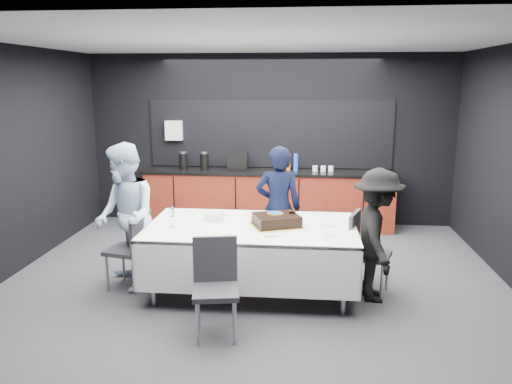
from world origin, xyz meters
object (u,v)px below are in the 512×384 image
(plate_stack, at_px, (215,216))
(person_center, at_px, (278,208))
(champagne_flute, at_px, (172,213))
(chair_left, at_px, (133,244))
(cake_assembly, at_px, (277,220))
(person_right, at_px, (377,235))
(chair_near, at_px, (215,280))
(chair_right, at_px, (363,247))
(person_left, at_px, (125,217))
(party_table, at_px, (252,237))

(plate_stack, relative_size, person_center, 0.15)
(champagne_flute, bearing_deg, chair_left, 168.31)
(cake_assembly, bearing_deg, person_right, -4.65)
(chair_near, height_order, person_right, person_right)
(chair_near, xyz_separation_m, person_right, (1.61, 0.92, 0.19))
(chair_right, bearing_deg, chair_left, -176.90)
(person_left, height_order, person_right, person_left)
(party_table, xyz_separation_m, champagne_flute, (-0.86, -0.16, 0.30))
(plate_stack, height_order, person_center, person_center)
(chair_left, bearing_deg, chair_near, -40.02)
(chair_left, bearing_deg, party_table, 2.34)
(person_center, distance_m, person_right, 1.41)
(plate_stack, relative_size, chair_left, 0.25)
(chair_near, distance_m, person_right, 1.86)
(champagne_flute, distance_m, chair_right, 2.17)
(chair_left, xyz_separation_m, person_right, (2.74, -0.03, 0.19))
(person_right, bearing_deg, party_table, 85.15)
(chair_left, distance_m, chair_near, 1.47)
(chair_near, bearing_deg, plate_stack, 100.33)
(chair_right, xyz_separation_m, person_left, (-2.70, -0.11, 0.31))
(person_right, bearing_deg, chair_near, 118.38)
(party_table, bearing_deg, chair_left, -177.66)
(person_left, bearing_deg, person_right, 56.17)
(cake_assembly, xyz_separation_m, person_left, (-1.73, -0.02, -0.00))
(chair_left, relative_size, chair_right, 1.00)
(champagne_flute, distance_m, person_right, 2.25)
(party_table, height_order, person_right, person_right)
(chair_left, height_order, chair_near, same)
(plate_stack, height_order, chair_near, chair_near)
(champagne_flute, bearing_deg, plate_stack, 38.30)
(person_center, xyz_separation_m, person_right, (1.11, -0.87, -0.06))
(party_table, relative_size, person_right, 1.59)
(chair_right, bearing_deg, person_left, -177.76)
(chair_left, xyz_separation_m, person_center, (1.62, 0.84, 0.25))
(party_table, bearing_deg, chair_near, -103.35)
(plate_stack, bearing_deg, chair_near, -79.67)
(plate_stack, xyz_separation_m, person_left, (-1.00, -0.19, 0.01))
(chair_near, bearing_deg, person_right, 29.69)
(party_table, xyz_separation_m, person_left, (-1.45, -0.02, 0.20))
(chair_near, distance_m, person_center, 1.87)
(party_table, bearing_deg, person_center, 71.83)
(cake_assembly, height_order, chair_right, cake_assembly)
(person_right, bearing_deg, champagne_flute, 90.61)
(chair_near, bearing_deg, cake_assembly, 62.86)
(champagne_flute, bearing_deg, party_table, 10.46)
(champagne_flute, bearing_deg, person_center, 40.07)
(champagne_flute, height_order, person_left, person_left)
(cake_assembly, xyz_separation_m, plate_stack, (-0.73, 0.16, -0.01))
(chair_right, distance_m, person_left, 2.72)
(plate_stack, relative_size, chair_right, 0.25)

